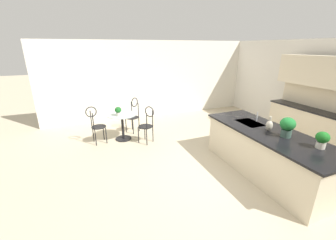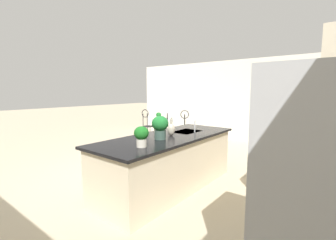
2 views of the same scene
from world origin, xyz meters
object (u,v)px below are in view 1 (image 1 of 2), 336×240
Objects in this scene: bistro_table at (123,124)px; chair_by_island at (133,113)px; chair_near_window at (96,123)px; chair_toward_desk at (147,123)px; potted_plant_on_table at (118,111)px; potted_plant_counter_near at (287,126)px; vase_on_counter at (269,125)px; potted_plant_counter_far at (322,139)px.

bistro_table is 0.65m from chair_by_island.
chair_near_window and chair_toward_desk have the same top height.
potted_plant_on_table is at bearing -119.92° from chair_toward_desk.
potted_plant_on_table is 3.95m from potted_plant_counter_near.
vase_on_counter is (3.21, 2.01, 0.46)m from chair_by_island.
bistro_table is 4.00m from potted_plant_counter_near.
potted_plant_on_table is 0.65× the size of potted_plant_counter_near.
chair_near_window is 0.67m from potted_plant_on_table.
potted_plant_counter_far reaches higher than chair_near_window.
chair_by_island is 2.81× the size of potted_plant_counter_near.
chair_near_window is 4.44m from potted_plant_counter_near.
chair_by_island is 4.15m from potted_plant_counter_near.
chair_near_window is at bearing -131.10° from vase_on_counter.
bistro_table is at bearing 132.45° from potted_plant_on_table.
chair_near_window is at bearing -134.11° from potted_plant_counter_near.
potted_plant_counter_far is at bearing 11.34° from vase_on_counter.
potted_plant_on_table is (0.09, -0.10, 0.43)m from bistro_table.
bistro_table is at bearing -141.13° from potted_plant_counter_near.
chair_by_island is (-0.49, 1.11, 0.00)m from chair_near_window.
vase_on_counter is (2.72, 3.12, 0.46)m from chair_near_window.
potted_plant_counter_near reaches higher than chair_near_window.
bistro_table is 2.78× the size of vase_on_counter.
potted_plant_counter_far is at bearing 37.54° from potted_plant_on_table.
bistro_table is 2.81× the size of potted_plant_counter_far.
chair_near_window is 4.92m from potted_plant_counter_far.
potted_plant_on_table is (0.58, -0.52, 0.31)m from chair_by_island.
potted_plant_on_table is at bearing -47.55° from bistro_table.
chair_near_window reaches higher than bistro_table.
potted_plant_counter_far reaches higher than potted_plant_on_table.
vase_on_counter is at bearing 39.66° from chair_toward_desk.
chair_by_island is at bearing -171.12° from chair_toward_desk.
chair_by_island is 0.84m from potted_plant_on_table.
potted_plant_counter_far reaches higher than bistro_table.
chair_toward_desk is 2.81× the size of potted_plant_counter_near.
vase_on_counter reaches higher than chair_by_island.
chair_toward_desk is at bearing 60.08° from potted_plant_on_table.
chair_by_island is 3.62× the size of vase_on_counter.
chair_near_window is 1.35m from chair_toward_desk.
chair_toward_desk is 3.78m from potted_plant_counter_far.
potted_plant_on_table is at bearing 81.16° from chair_near_window.
chair_by_island is at bearing 138.05° from potted_plant_on_table.
potted_plant_counter_far is 0.99× the size of vase_on_counter.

